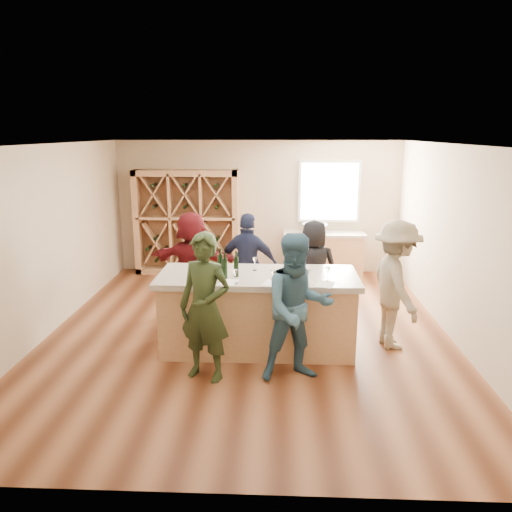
{
  "coord_description": "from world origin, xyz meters",
  "views": [
    {
      "loc": [
        0.42,
        -7.08,
        2.97
      ],
      "look_at": [
        0.1,
        0.2,
        1.15
      ],
      "focal_mm": 35.0,
      "sensor_mm": 36.0,
      "label": 1
    }
  ],
  "objects_px": {
    "wine_rack": "(187,222)",
    "person_far_mid": "(248,265)",
    "tasting_counter_base": "(258,314)",
    "wine_bottle_d": "(225,269)",
    "wine_bottle_c": "(220,266)",
    "person_server": "(396,285)",
    "sink": "(315,228)",
    "person_far_left": "(193,263)",
    "wine_bottle_e": "(236,267)",
    "person_near_right": "(298,308)",
    "wine_bottle_b": "(200,267)",
    "person_far_right": "(313,269)",
    "person_near_left": "(205,307)"
  },
  "relations": [
    {
      "from": "sink",
      "to": "wine_bottle_d",
      "type": "bearing_deg",
      "value": -110.28
    },
    {
      "from": "sink",
      "to": "person_near_left",
      "type": "height_order",
      "value": "person_near_left"
    },
    {
      "from": "wine_bottle_c",
      "to": "person_far_mid",
      "type": "distance_m",
      "value": 1.51
    },
    {
      "from": "wine_rack",
      "to": "wine_bottle_c",
      "type": "xyz_separation_m",
      "value": [
        1.16,
        -3.95,
        0.13
      ]
    },
    {
      "from": "person_server",
      "to": "person_far_left",
      "type": "bearing_deg",
      "value": 58.66
    },
    {
      "from": "wine_rack",
      "to": "sink",
      "type": "bearing_deg",
      "value": -1.49
    },
    {
      "from": "wine_bottle_b",
      "to": "wine_bottle_d",
      "type": "bearing_deg",
      "value": 4.21
    },
    {
      "from": "person_far_right",
      "to": "tasting_counter_base",
      "type": "bearing_deg",
      "value": 50.94
    },
    {
      "from": "sink",
      "to": "wine_bottle_e",
      "type": "relative_size",
      "value": 2.03
    },
    {
      "from": "wine_bottle_c",
      "to": "person_far_right",
      "type": "relative_size",
      "value": 0.19
    },
    {
      "from": "person_far_mid",
      "to": "sink",
      "type": "bearing_deg",
      "value": -103.18
    },
    {
      "from": "sink",
      "to": "person_far_left",
      "type": "xyz_separation_m",
      "value": [
        -2.18,
        -2.39,
        -0.15
      ]
    },
    {
      "from": "wine_bottle_b",
      "to": "person_near_right",
      "type": "height_order",
      "value": "person_near_right"
    },
    {
      "from": "person_server",
      "to": "person_far_right",
      "type": "bearing_deg",
      "value": 32.69
    },
    {
      "from": "person_near_left",
      "to": "wine_rack",
      "type": "bearing_deg",
      "value": 123.66
    },
    {
      "from": "wine_bottle_d",
      "to": "wine_bottle_c",
      "type": "bearing_deg",
      "value": 128.61
    },
    {
      "from": "wine_bottle_c",
      "to": "person_far_mid",
      "type": "bearing_deg",
      "value": 78.48
    },
    {
      "from": "person_near_right",
      "to": "person_far_left",
      "type": "distance_m",
      "value": 2.77
    },
    {
      "from": "tasting_counter_base",
      "to": "person_server",
      "type": "bearing_deg",
      "value": 4.47
    },
    {
      "from": "wine_bottle_b",
      "to": "sink",
      "type": "bearing_deg",
      "value": 65.79
    },
    {
      "from": "person_near_right",
      "to": "person_far_mid",
      "type": "relative_size",
      "value": 1.07
    },
    {
      "from": "person_far_left",
      "to": "wine_bottle_b",
      "type": "bearing_deg",
      "value": 117.18
    },
    {
      "from": "wine_bottle_e",
      "to": "person_server",
      "type": "height_order",
      "value": "person_server"
    },
    {
      "from": "person_server",
      "to": "person_far_left",
      "type": "distance_m",
      "value": 3.28
    },
    {
      "from": "sink",
      "to": "person_far_left",
      "type": "relative_size",
      "value": 0.31
    },
    {
      "from": "wine_bottle_d",
      "to": "person_far_mid",
      "type": "height_order",
      "value": "person_far_mid"
    },
    {
      "from": "tasting_counter_base",
      "to": "person_server",
      "type": "height_order",
      "value": "person_server"
    },
    {
      "from": "sink",
      "to": "person_near_right",
      "type": "xyz_separation_m",
      "value": [
        -0.53,
        -4.61,
        -0.1
      ]
    },
    {
      "from": "sink",
      "to": "person_server",
      "type": "relative_size",
      "value": 0.3
    },
    {
      "from": "tasting_counter_base",
      "to": "wine_bottle_b",
      "type": "xyz_separation_m",
      "value": [
        -0.75,
        -0.24,
        0.74
      ]
    },
    {
      "from": "sink",
      "to": "wine_bottle_d",
      "type": "distance_m",
      "value": 4.24
    },
    {
      "from": "tasting_counter_base",
      "to": "wine_bottle_d",
      "type": "distance_m",
      "value": 0.86
    },
    {
      "from": "tasting_counter_base",
      "to": "wine_bottle_d",
      "type": "relative_size",
      "value": 9.54
    },
    {
      "from": "tasting_counter_base",
      "to": "person_near_right",
      "type": "xyz_separation_m",
      "value": [
        0.52,
        -0.86,
        0.41
      ]
    },
    {
      "from": "person_far_mid",
      "to": "wine_bottle_e",
      "type": "bearing_deg",
      "value": 100.49
    },
    {
      "from": "person_near_left",
      "to": "person_far_mid",
      "type": "distance_m",
      "value": 2.23
    },
    {
      "from": "wine_bottle_b",
      "to": "person_far_mid",
      "type": "relative_size",
      "value": 0.18
    },
    {
      "from": "wine_bottle_d",
      "to": "person_server",
      "type": "bearing_deg",
      "value": 8.99
    },
    {
      "from": "wine_rack",
      "to": "person_far_left",
      "type": "relative_size",
      "value": 1.27
    },
    {
      "from": "wine_rack",
      "to": "person_far_mid",
      "type": "height_order",
      "value": "wine_rack"
    },
    {
      "from": "wine_bottle_e",
      "to": "person_far_left",
      "type": "distance_m",
      "value": 1.73
    },
    {
      "from": "wine_bottle_e",
      "to": "person_server",
      "type": "xyz_separation_m",
      "value": [
        2.2,
        0.26,
        -0.31
      ]
    },
    {
      "from": "person_far_left",
      "to": "sink",
      "type": "bearing_deg",
      "value": -118.41
    },
    {
      "from": "wine_rack",
      "to": "person_far_left",
      "type": "bearing_deg",
      "value": -77.96
    },
    {
      "from": "person_far_left",
      "to": "tasting_counter_base",
      "type": "bearing_deg",
      "value": 143.68
    },
    {
      "from": "sink",
      "to": "wine_bottle_c",
      "type": "distance_m",
      "value": 4.18
    },
    {
      "from": "wine_bottle_c",
      "to": "person_server",
      "type": "distance_m",
      "value": 2.44
    },
    {
      "from": "tasting_counter_base",
      "to": "wine_bottle_b",
      "type": "distance_m",
      "value": 1.08
    },
    {
      "from": "person_near_right",
      "to": "tasting_counter_base",
      "type": "bearing_deg",
      "value": 106.57
    },
    {
      "from": "person_server",
      "to": "person_far_left",
      "type": "xyz_separation_m",
      "value": [
        -3.04,
        1.21,
        -0.04
      ]
    }
  ]
}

